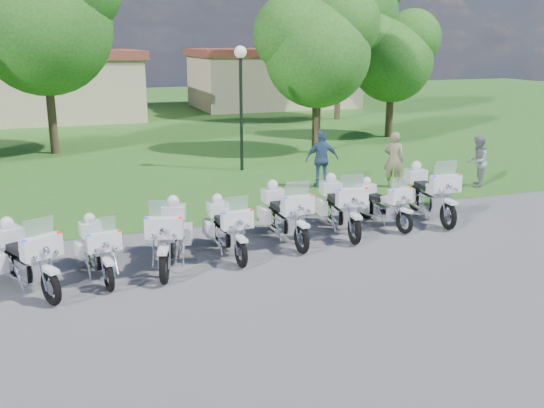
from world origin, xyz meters
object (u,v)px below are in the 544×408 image
object	(u,v)px
motorcycle_7	(429,192)
bystander_a	(394,160)
motorcycle_5	(340,205)
lamp_post	(241,78)
motorcycle_4	(284,213)
motorcycle_3	(227,227)
bystander_b	(477,162)
motorcycle_0	(26,257)
motorcycle_2	(170,234)
bystander_c	(322,159)
motorcycle_6	(382,203)
motorcycle_1	(98,248)

from	to	relation	value
motorcycle_7	bystander_a	bearing A→B (deg)	-99.64
motorcycle_5	lamp_post	size ratio (longest dim) A/B	0.55
motorcycle_4	motorcycle_3	bearing A→B (deg)	14.08
motorcycle_7	bystander_b	size ratio (longest dim) A/B	1.53
motorcycle_0	motorcycle_4	world-z (taller)	motorcycle_4
motorcycle_2	bystander_c	world-z (taller)	bystander_c
bystander_a	lamp_post	bearing A→B (deg)	-14.03
motorcycle_3	lamp_post	size ratio (longest dim) A/B	0.50
motorcycle_2	bystander_c	size ratio (longest dim) A/B	1.28
motorcycle_3	bystander_b	size ratio (longest dim) A/B	1.33
motorcycle_2	bystander_a	xyz separation A→B (m)	(8.26, 4.64, 0.22)
bystander_c	bystander_b	bearing A→B (deg)	170.06
motorcycle_3	bystander_c	size ratio (longest dim) A/B	1.21
motorcycle_3	motorcycle_5	size ratio (longest dim) A/B	0.91
motorcycle_2	bystander_c	bearing A→B (deg)	-120.21
bystander_a	bystander_c	world-z (taller)	bystander_c
motorcycle_2	motorcycle_6	bearing A→B (deg)	-151.69
motorcycle_1	motorcycle_4	distance (m)	4.50
motorcycle_0	motorcycle_1	size ratio (longest dim) A/B	1.04
motorcycle_3	motorcycle_7	size ratio (longest dim) A/B	0.87
bystander_a	bystander_c	xyz separation A→B (m)	(-2.23, 0.78, 0.02)
motorcycle_0	bystander_a	bearing A→B (deg)	179.31
motorcycle_0	motorcycle_3	distance (m)	4.27
motorcycle_0	bystander_b	bearing A→B (deg)	171.76
bystander_b	motorcycle_6	bearing A→B (deg)	-21.13
motorcycle_5	lamp_post	bearing A→B (deg)	-82.57
motorcycle_2	motorcycle_7	world-z (taller)	motorcycle_7
motorcycle_0	bystander_a	xyz separation A→B (m)	(11.13, 4.99, 0.24)
motorcycle_4	bystander_a	xyz separation A→B (m)	(5.35, 3.89, 0.23)
motorcycle_1	bystander_a	size ratio (longest dim) A/B	1.17
motorcycle_0	motorcycle_5	bearing A→B (deg)	164.89
bystander_a	bystander_b	distance (m)	2.76
motorcycle_5	motorcycle_6	distance (m)	1.30
motorcycle_0	motorcycle_4	distance (m)	5.88
bystander_b	motorcycle_4	bearing A→B (deg)	-28.24
motorcycle_1	motorcycle_0	bearing A→B (deg)	3.16
motorcycle_7	bystander_c	world-z (taller)	bystander_c
motorcycle_6	bystander_b	xyz separation A→B (m)	(5.10, 2.68, 0.25)
motorcycle_2	bystander_a	size ratio (longest dim) A/B	1.31
motorcycle_2	bystander_b	distance (m)	11.50
lamp_post	bystander_c	distance (m)	4.56
lamp_post	motorcycle_2	bearing A→B (deg)	-116.21
bystander_a	bystander_c	distance (m)	2.36
motorcycle_2	bystander_a	bearing A→B (deg)	-132.80
motorcycle_1	motorcycle_7	world-z (taller)	motorcycle_7
bystander_b	motorcycle_1	bearing A→B (deg)	-31.60
motorcycle_7	motorcycle_3	bearing A→B (deg)	14.64
bystander_a	motorcycle_4	bearing A→B (deg)	69.57
motorcycle_7	bystander_c	distance (m)	4.42
motorcycle_7	motorcycle_5	bearing A→B (deg)	11.90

